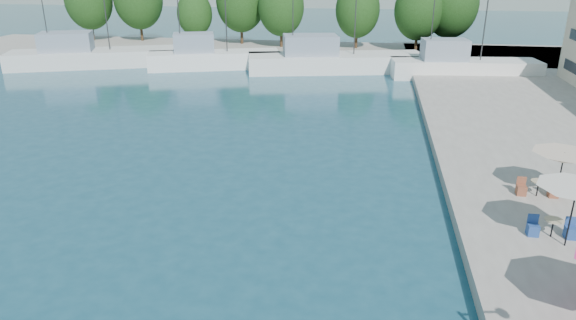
% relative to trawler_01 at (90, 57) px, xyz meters
% --- Properties ---
extents(quay_far, '(90.00, 16.00, 0.60)m').
position_rel_trawler_01_xyz_m(quay_far, '(21.03, 11.82, -0.77)').
color(quay_far, gray).
rests_on(quay_far, ground).
extents(trawler_01, '(18.33, 10.86, 10.20)m').
position_rel_trawler_01_xyz_m(trawler_01, '(0.00, 0.00, 0.00)').
color(trawler_01, silver).
rests_on(trawler_01, ground).
extents(trawler_02, '(14.52, 7.99, 10.20)m').
position_rel_trawler_01_xyz_m(trawler_02, '(13.66, 1.20, 0.00)').
color(trawler_02, white).
rests_on(trawler_02, ground).
extents(trawler_03, '(19.12, 9.03, 10.20)m').
position_rel_trawler_01_xyz_m(trawler_03, '(26.79, 1.69, -0.00)').
color(trawler_03, white).
rests_on(trawler_03, ground).
extents(trawler_04, '(14.69, 5.33, 10.20)m').
position_rel_trawler_01_xyz_m(trawler_04, '(39.81, 0.40, 0.00)').
color(trawler_04, white).
rests_on(trawler_04, ground).
extents(tree_01, '(6.37, 6.37, 9.43)m').
position_rel_trawler_01_xyz_m(tree_01, '(-8.12, 15.40, 4.98)').
color(tree_01, '#3F2B19').
rests_on(tree_01, quay_far).
extents(tree_03, '(4.64, 4.64, 6.86)m').
position_rel_trawler_01_xyz_m(tree_03, '(7.41, 14.39, 3.49)').
color(tree_03, '#3F2B19').
rests_on(tree_03, quay_far).
extents(tree_04, '(6.52, 6.52, 9.64)m').
position_rel_trawler_01_xyz_m(tree_04, '(13.39, 15.79, 5.10)').
color(tree_04, '#3F2B19').
rests_on(tree_04, quay_far).
extents(tree_05, '(5.87, 5.87, 8.68)m').
position_rel_trawler_01_xyz_m(tree_05, '(19.16, 13.86, 4.54)').
color(tree_05, '#3F2B19').
rests_on(tree_05, quay_far).
extents(tree_06, '(5.53, 5.53, 8.18)m').
position_rel_trawler_01_xyz_m(tree_06, '(28.80, 14.36, 4.25)').
color(tree_06, '#3F2B19').
rests_on(tree_06, quay_far).
extents(tree_07, '(5.84, 5.84, 8.64)m').
position_rel_trawler_01_xyz_m(tree_07, '(36.17, 12.82, 4.52)').
color(tree_07, '#3F2B19').
rests_on(tree_07, quay_far).
extents(tree_08, '(6.50, 6.50, 9.62)m').
position_rel_trawler_01_xyz_m(tree_08, '(40.06, 14.32, 5.08)').
color(tree_08, '#3F2B19').
rests_on(tree_08, quay_far).
extents(umbrella_white, '(2.87, 2.87, 2.44)m').
position_rel_trawler_01_xyz_m(umbrella_white, '(38.84, -34.15, 1.72)').
color(umbrella_white, black).
rests_on(umbrella_white, quay_right).
extents(umbrella_cream, '(2.80, 2.80, 2.12)m').
position_rel_trawler_01_xyz_m(umbrella_cream, '(39.96, -29.34, 1.40)').
color(umbrella_cream, black).
rests_on(umbrella_cream, quay_right).
extents(cafe_table_02, '(1.82, 0.70, 0.76)m').
position_rel_trawler_01_xyz_m(cafe_table_02, '(38.52, -33.52, -0.18)').
color(cafe_table_02, black).
rests_on(cafe_table_02, quay_right).
extents(cafe_table_03, '(1.82, 0.70, 0.76)m').
position_rel_trawler_01_xyz_m(cafe_table_03, '(39.04, -29.56, -0.18)').
color(cafe_table_03, black).
rests_on(cafe_table_03, quay_right).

